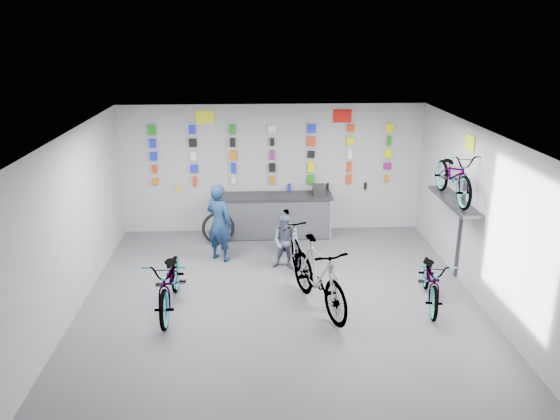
{
  "coord_description": "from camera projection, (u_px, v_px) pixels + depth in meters",
  "views": [
    {
      "loc": [
        -0.46,
        -8.34,
        4.64
      ],
      "look_at": [
        0.05,
        1.4,
        1.36
      ],
      "focal_mm": 35.0,
      "sensor_mm": 36.0,
      "label": 1
    }
  ],
  "objects": [
    {
      "name": "counter",
      "position": [
        273.0,
        216.0,
        12.59
      ],
      "size": [
        2.7,
        0.66,
        1.0
      ],
      "color": "black",
      "rests_on": "floor"
    },
    {
      "name": "customer",
      "position": [
        286.0,
        242.0,
        10.88
      ],
      "size": [
        0.64,
        0.56,
        1.13
      ],
      "primitive_type": "imported",
      "rotation": [
        0.0,
        0.0,
        -0.27
      ],
      "color": "#4F596E",
      "rests_on": "floor"
    },
    {
      "name": "register",
      "position": [
        319.0,
        190.0,
        12.46
      ],
      "size": [
        0.28,
        0.3,
        0.22
      ],
      "primitive_type": "cube",
      "rotation": [
        0.0,
        0.0,
        -0.0
      ],
      "color": "black",
      "rests_on": "counter"
    },
    {
      "name": "bike_wall",
      "position": [
        454.0,
        175.0,
        10.04
      ],
      "size": [
        0.63,
        1.8,
        0.95
      ],
      "primitive_type": "imported",
      "color": "gray",
      "rests_on": "wall_bracket"
    },
    {
      "name": "bike_center",
      "position": [
        319.0,
        276.0,
        9.29
      ],
      "size": [
        1.22,
        2.13,
        1.23
      ],
      "primitive_type": "imported",
      "rotation": [
        0.0,
        0.0,
        0.34
      ],
      "color": "gray",
      "rests_on": "floor"
    },
    {
      "name": "wall_right",
      "position": [
        491.0,
        225.0,
        9.09
      ],
      "size": [
        0.0,
        8.0,
        8.0
      ],
      "primitive_type": "plane",
      "rotation": [
        1.57,
        0.0,
        -1.57
      ],
      "color": "#B1B1B3",
      "rests_on": "floor"
    },
    {
      "name": "wall_left",
      "position": [
        64.0,
        233.0,
        8.75
      ],
      "size": [
        0.0,
        8.0,
        8.0
      ],
      "primitive_type": "plane",
      "rotation": [
        1.57,
        0.0,
        1.57
      ],
      "color": "#B1B1B3",
      "rests_on": "floor"
    },
    {
      "name": "wall_bracket",
      "position": [
        455.0,
        205.0,
        10.23
      ],
      "size": [
        0.39,
        1.9,
        2.0
      ],
      "color": "#333338",
      "rests_on": "wall_right"
    },
    {
      "name": "floor",
      "position": [
        281.0,
        311.0,
        9.4
      ],
      "size": [
        8.0,
        8.0,
        0.0
      ],
      "primitive_type": "plane",
      "color": "#4B4B50",
      "rests_on": "ground"
    },
    {
      "name": "spare_wheel",
      "position": [
        218.0,
        228.0,
        12.22
      ],
      "size": [
        0.74,
        0.27,
        0.73
      ],
      "rotation": [
        0.0,
        0.0,
        0.1
      ],
      "color": "black",
      "rests_on": "floor"
    },
    {
      "name": "bike_left",
      "position": [
        170.0,
        281.0,
        9.3
      ],
      "size": [
        0.7,
        2.01,
        1.05
      ],
      "primitive_type": "imported",
      "rotation": [
        0.0,
        0.0,
        0.0
      ],
      "color": "gray",
      "rests_on": "floor"
    },
    {
      "name": "bike_service",
      "position": [
        290.0,
        238.0,
        11.26
      ],
      "size": [
        0.77,
        1.75,
        1.02
      ],
      "primitive_type": "imported",
      "rotation": [
        0.0,
        0.0,
        0.18
      ],
      "color": "gray",
      "rests_on": "floor"
    },
    {
      "name": "wall_back",
      "position": [
        272.0,
        169.0,
        12.71
      ],
      "size": [
        7.0,
        0.0,
        7.0
      ],
      "primitive_type": "plane",
      "rotation": [
        1.57,
        0.0,
        0.0
      ],
      "color": "#B1B1B3",
      "rests_on": "floor"
    },
    {
      "name": "wall_front",
      "position": [
        305.0,
        378.0,
        5.13
      ],
      "size": [
        7.0,
        0.0,
        7.0
      ],
      "primitive_type": "plane",
      "rotation": [
        -1.57,
        0.0,
        0.0
      ],
      "color": "#B1B1B3",
      "rests_on": "floor"
    },
    {
      "name": "merch_wall",
      "position": [
        272.0,
        155.0,
        12.53
      ],
      "size": [
        5.57,
        0.08,
        1.57
      ],
      "color": "#C96912",
      "rests_on": "wall_back"
    },
    {
      "name": "sign_left",
      "position": [
        205.0,
        117.0,
        12.22
      ],
      "size": [
        0.42,
        0.02,
        0.3
      ],
      "primitive_type": "cube",
      "color": "#F2FF21",
      "rests_on": "wall_back"
    },
    {
      "name": "clerk",
      "position": [
        219.0,
        223.0,
        11.22
      ],
      "size": [
        0.71,
        0.66,
        1.64
      ],
      "primitive_type": "imported",
      "rotation": [
        0.0,
        0.0,
        2.55
      ],
      "color": "#132A49",
      "rests_on": "floor"
    },
    {
      "name": "bike_right",
      "position": [
        431.0,
        279.0,
        9.51
      ],
      "size": [
        0.94,
        1.86,
        0.93
      ],
      "primitive_type": "imported",
      "rotation": [
        0.0,
        0.0,
        -0.19
      ],
      "color": "gray",
      "rests_on": "floor"
    },
    {
      "name": "ceiling",
      "position": [
        282.0,
        138.0,
        8.44
      ],
      "size": [
        8.0,
        8.0,
        0.0
      ],
      "primitive_type": "plane",
      "rotation": [
        3.14,
        0.0,
        0.0
      ],
      "color": "white",
      "rests_on": "wall_back"
    },
    {
      "name": "sign_right",
      "position": [
        342.0,
        116.0,
        12.38
      ],
      "size": [
        0.42,
        0.02,
        0.3
      ],
      "primitive_type": "cube",
      "color": "red",
      "rests_on": "wall_back"
    },
    {
      "name": "sign_side",
      "position": [
        470.0,
        143.0,
        9.86
      ],
      "size": [
        0.02,
        0.4,
        0.3
      ],
      "primitive_type": "cube",
      "color": "#F2FF21",
      "rests_on": "wall_right"
    }
  ]
}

